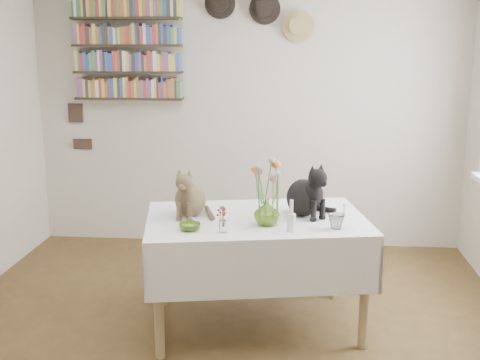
# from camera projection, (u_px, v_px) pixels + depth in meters

# --- Properties ---
(room) EXTENTS (4.08, 4.58, 2.58)m
(room) POSITION_uv_depth(u_px,v_px,m) (218.00, 161.00, 3.42)
(room) COLOR brown
(room) RESTS_ON ground
(dining_table) EXTENTS (1.59, 1.17, 0.77)m
(dining_table) POSITION_uv_depth(u_px,v_px,m) (256.00, 245.00, 4.04)
(dining_table) COLOR white
(dining_table) RESTS_ON room
(tabby_cat) EXTENTS (0.27, 0.32, 0.34)m
(tabby_cat) POSITION_uv_depth(u_px,v_px,m) (190.00, 190.00, 4.01)
(tabby_cat) COLOR brown
(tabby_cat) RESTS_ON dining_table
(black_cat) EXTENTS (0.39, 0.40, 0.37)m
(black_cat) POSITION_uv_depth(u_px,v_px,m) (303.00, 188.00, 4.01)
(black_cat) COLOR black
(black_cat) RESTS_ON dining_table
(flower_vase) EXTENTS (0.21, 0.21, 0.17)m
(flower_vase) POSITION_uv_depth(u_px,v_px,m) (267.00, 212.00, 3.81)
(flower_vase) COLOR #9AC449
(flower_vase) RESTS_ON dining_table
(green_bowl) EXTENTS (0.19, 0.19, 0.04)m
(green_bowl) POSITION_uv_depth(u_px,v_px,m) (190.00, 227.00, 3.72)
(green_bowl) COLOR #9AC449
(green_bowl) RESTS_ON dining_table
(drinking_glass) EXTENTS (0.13, 0.13, 0.09)m
(drinking_glass) POSITION_uv_depth(u_px,v_px,m) (336.00, 222.00, 3.74)
(drinking_glass) COLOR white
(drinking_glass) RESTS_ON dining_table
(candlestick) EXTENTS (0.06, 0.06, 0.20)m
(candlestick) POSITION_uv_depth(u_px,v_px,m) (291.00, 221.00, 3.69)
(candlestick) COLOR white
(candlestick) RESTS_ON dining_table
(berry_jar) EXTENTS (0.05, 0.05, 0.19)m
(berry_jar) POSITION_uv_depth(u_px,v_px,m) (223.00, 219.00, 3.67)
(berry_jar) COLOR white
(berry_jar) RESTS_ON dining_table
(porcelain_figurine) EXTENTS (0.04, 0.04, 0.09)m
(porcelain_figurine) POSITION_uv_depth(u_px,v_px,m) (344.00, 210.00, 4.04)
(porcelain_figurine) COLOR white
(porcelain_figurine) RESTS_ON dining_table
(flower_bouquet) EXTENTS (0.17, 0.13, 0.39)m
(flower_bouquet) POSITION_uv_depth(u_px,v_px,m) (267.00, 173.00, 3.76)
(flower_bouquet) COLOR #4C7233
(flower_bouquet) RESTS_ON flower_vase
(bookshelf_unit) EXTENTS (1.00, 0.16, 0.91)m
(bookshelf_unit) POSITION_uv_depth(u_px,v_px,m) (127.00, 50.00, 5.48)
(bookshelf_unit) COLOR #2D2415
(bookshelf_unit) RESTS_ON room
(wall_hats) EXTENTS (0.98, 0.09, 0.48)m
(wall_hats) POSITION_uv_depth(u_px,v_px,m) (261.00, 12.00, 5.33)
(wall_hats) COLOR black
(wall_hats) RESTS_ON room
(wall_art_plaques) EXTENTS (0.21, 0.02, 0.44)m
(wall_art_plaques) POSITION_uv_depth(u_px,v_px,m) (79.00, 126.00, 5.76)
(wall_art_plaques) COLOR #38281E
(wall_art_plaques) RESTS_ON room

